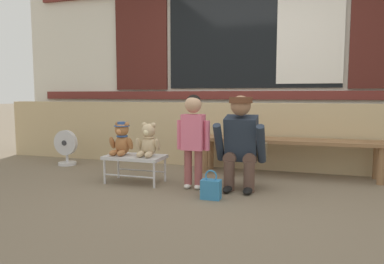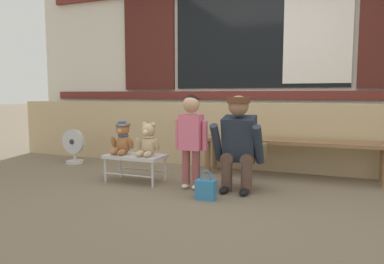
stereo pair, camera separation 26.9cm
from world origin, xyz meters
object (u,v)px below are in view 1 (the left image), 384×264
object	(u,v)px
handbag_on_ground	(211,189)
wooden_bench_long	(288,145)
floor_fan	(66,148)
teddy_bear_with_hat	(122,139)
small_display_bench	(135,159)
adult_crouching	(242,142)
child_standing	(193,131)
teddy_bear_plain	(148,141)

from	to	relation	value
handbag_on_ground	wooden_bench_long	bearing A→B (deg)	62.83
floor_fan	teddy_bear_with_hat	bearing A→B (deg)	-27.04
small_display_bench	adult_crouching	size ratio (longest dim) A/B	0.67
handbag_on_ground	floor_fan	bearing A→B (deg)	157.27
teddy_bear_with_hat	small_display_bench	bearing A→B (deg)	-0.77
child_standing	adult_crouching	xyz separation A→B (m)	(0.47, 0.12, -0.11)
floor_fan	child_standing	bearing A→B (deg)	-17.73
wooden_bench_long	teddy_bear_plain	bearing A→B (deg)	-148.89
wooden_bench_long	teddy_bear_with_hat	xyz separation A→B (m)	(-1.72, -0.85, 0.10)
teddy_bear_with_hat	floor_fan	bearing A→B (deg)	152.96
teddy_bear_plain	floor_fan	xyz separation A→B (m)	(-1.50, 0.60, -0.23)
teddy_bear_plain	wooden_bench_long	bearing A→B (deg)	31.11
teddy_bear_with_hat	handbag_on_ground	bearing A→B (deg)	-17.81
teddy_bear_with_hat	floor_fan	distance (m)	1.35
wooden_bench_long	teddy_bear_plain	distance (m)	1.64
teddy_bear_plain	small_display_bench	bearing A→B (deg)	-179.49
wooden_bench_long	teddy_bear_with_hat	size ratio (longest dim) A/B	5.78
wooden_bench_long	teddy_bear_with_hat	world-z (taller)	teddy_bear_with_hat
small_display_bench	floor_fan	bearing A→B (deg)	155.72
teddy_bear_with_hat	floor_fan	world-z (taller)	teddy_bear_with_hat
teddy_bear_with_hat	floor_fan	size ratio (longest dim) A/B	0.76
wooden_bench_long	teddy_bear_plain	size ratio (longest dim) A/B	5.78
small_display_bench	child_standing	size ratio (longest dim) A/B	0.67
small_display_bench	teddy_bear_with_hat	bearing A→B (deg)	179.23
adult_crouching	wooden_bench_long	bearing A→B (deg)	61.69
wooden_bench_long	adult_crouching	size ratio (longest dim) A/B	2.21
wooden_bench_long	adult_crouching	distance (m)	0.88
wooden_bench_long	floor_fan	distance (m)	2.92
small_display_bench	teddy_bear_plain	bearing A→B (deg)	0.51
child_standing	floor_fan	size ratio (longest dim) A/B	2.00
floor_fan	small_display_bench	bearing A→B (deg)	-24.28
teddy_bear_with_hat	child_standing	xyz separation A→B (m)	(0.84, -0.04, 0.12)
small_display_bench	teddy_bear_with_hat	size ratio (longest dim) A/B	1.76
teddy_bear_with_hat	child_standing	world-z (taller)	child_standing
wooden_bench_long	small_display_bench	size ratio (longest dim) A/B	3.28
handbag_on_ground	adult_crouching	bearing A→B (deg)	64.90
wooden_bench_long	handbag_on_ground	distance (m)	1.38
teddy_bear_with_hat	child_standing	bearing A→B (deg)	-2.90
wooden_bench_long	adult_crouching	bearing A→B (deg)	-118.31
adult_crouching	small_display_bench	bearing A→B (deg)	-175.85
child_standing	floor_fan	world-z (taller)	child_standing
teddy_bear_plain	handbag_on_ground	size ratio (longest dim) A/B	1.34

